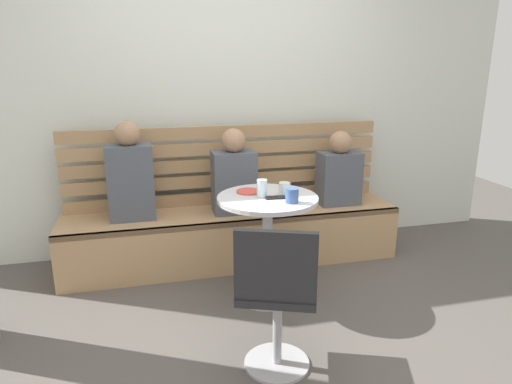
# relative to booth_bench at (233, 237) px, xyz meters

# --- Properties ---
(ground) EXTENTS (8.00, 8.00, 0.00)m
(ground) POSITION_rel_booth_bench_xyz_m (0.00, -1.20, -0.22)
(ground) COLOR #514C47
(back_wall) EXTENTS (5.20, 0.10, 2.90)m
(back_wall) POSITION_rel_booth_bench_xyz_m (0.00, 0.44, 1.23)
(back_wall) COLOR silver
(back_wall) RESTS_ON ground
(booth_bench) EXTENTS (2.70, 0.52, 0.44)m
(booth_bench) POSITION_rel_booth_bench_xyz_m (0.00, 0.00, 0.00)
(booth_bench) COLOR tan
(booth_bench) RESTS_ON ground
(booth_backrest) EXTENTS (2.65, 0.04, 0.66)m
(booth_backrest) POSITION_rel_booth_bench_xyz_m (0.00, 0.24, 0.56)
(booth_backrest) COLOR #A68157
(booth_backrest) RESTS_ON booth_bench
(cafe_table) EXTENTS (0.68, 0.68, 0.74)m
(cafe_table) POSITION_rel_booth_bench_xyz_m (0.11, -0.63, 0.30)
(cafe_table) COLOR #ADADB2
(cafe_table) RESTS_ON ground
(white_chair) EXTENTS (0.52, 0.52, 0.85)m
(white_chair) POSITION_rel_booth_bench_xyz_m (-0.06, -1.44, 0.24)
(white_chair) COLOR #ADADB2
(white_chair) RESTS_ON ground
(person_adult) EXTENTS (0.34, 0.22, 0.75)m
(person_adult) POSITION_rel_booth_bench_xyz_m (-0.78, 0.03, 0.56)
(person_adult) COLOR #4C515B
(person_adult) RESTS_ON booth_bench
(person_child_left) EXTENTS (0.34, 0.22, 0.67)m
(person_child_left) POSITION_rel_booth_bench_xyz_m (0.01, -0.01, 0.52)
(person_child_left) COLOR #4C515B
(person_child_left) RESTS_ON booth_bench
(person_child_middle) EXTENTS (0.34, 0.22, 0.62)m
(person_child_middle) POSITION_rel_booth_bench_xyz_m (0.91, -0.00, 0.49)
(person_child_middle) COLOR #4C515B
(person_child_middle) RESTS_ON booth_bench
(cup_glass_short) EXTENTS (0.08, 0.08, 0.08)m
(cup_glass_short) POSITION_rel_booth_bench_xyz_m (0.24, -0.60, 0.56)
(cup_glass_short) COLOR silver
(cup_glass_short) RESTS_ON cafe_table
(cup_glass_tall) EXTENTS (0.07, 0.07, 0.12)m
(cup_glass_tall) POSITION_rel_booth_bench_xyz_m (0.08, -0.63, 0.58)
(cup_glass_tall) COLOR silver
(cup_glass_tall) RESTS_ON cafe_table
(cup_mug_blue) EXTENTS (0.08, 0.08, 0.09)m
(cup_mug_blue) POSITION_rel_booth_bench_xyz_m (0.23, -0.80, 0.57)
(cup_mug_blue) COLOR #3D5B9E
(cup_mug_blue) RESTS_ON cafe_table
(plate_small) EXTENTS (0.17, 0.17, 0.01)m
(plate_small) POSITION_rel_booth_bench_xyz_m (0.01, -0.50, 0.52)
(plate_small) COLOR #DB4C42
(plate_small) RESTS_ON cafe_table
(phone_on_table) EXTENTS (0.14, 0.07, 0.01)m
(phone_on_table) POSITION_rel_booth_bench_xyz_m (0.16, -0.68, 0.52)
(phone_on_table) COLOR black
(phone_on_table) RESTS_ON cafe_table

